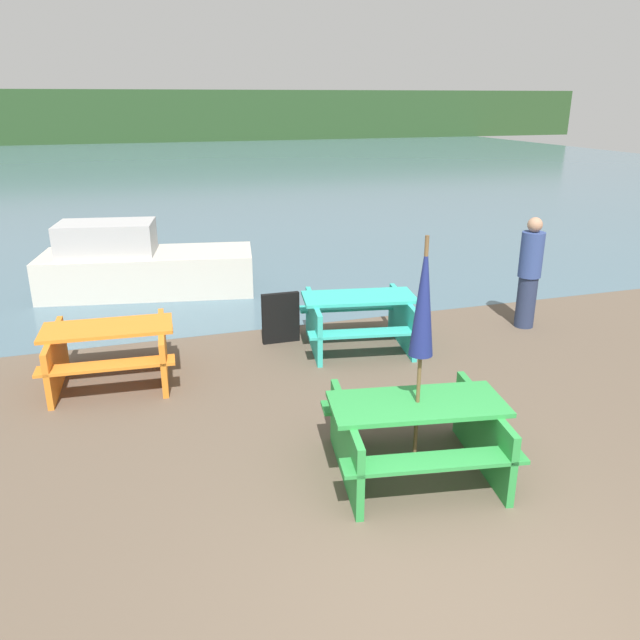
{
  "coord_description": "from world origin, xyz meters",
  "views": [
    {
      "loc": [
        -2.02,
        -2.98,
        3.39
      ],
      "look_at": [
        0.12,
        3.81,
        0.85
      ],
      "focal_mm": 35.0,
      "sensor_mm": 36.0,
      "label": 1
    }
  ],
  "objects_px": {
    "picnic_table_orange": "(110,348)",
    "person": "(529,273)",
    "boat": "(141,266)",
    "picnic_table_teal": "(359,317)",
    "umbrella_navy": "(424,301)",
    "picnic_table_green": "(416,430)",
    "signboard": "(281,318)"
  },
  "relations": [
    {
      "from": "picnic_table_orange",
      "to": "person",
      "type": "height_order",
      "value": "person"
    },
    {
      "from": "picnic_table_green",
      "to": "umbrella_navy",
      "type": "height_order",
      "value": "umbrella_navy"
    },
    {
      "from": "person",
      "to": "boat",
      "type": "bearing_deg",
      "value": 146.76
    },
    {
      "from": "picnic_table_teal",
      "to": "signboard",
      "type": "bearing_deg",
      "value": 154.39
    },
    {
      "from": "picnic_table_green",
      "to": "person",
      "type": "relative_size",
      "value": 1.06
    },
    {
      "from": "picnic_table_green",
      "to": "signboard",
      "type": "bearing_deg",
      "value": 96.22
    },
    {
      "from": "picnic_table_orange",
      "to": "umbrella_navy",
      "type": "xyz_separation_m",
      "value": [
        2.76,
        -3.01,
        1.28
      ]
    },
    {
      "from": "picnic_table_green",
      "to": "umbrella_navy",
      "type": "distance_m",
      "value": 1.28
    },
    {
      "from": "picnic_table_green",
      "to": "picnic_table_orange",
      "type": "distance_m",
      "value": 4.08
    },
    {
      "from": "picnic_table_teal",
      "to": "umbrella_navy",
      "type": "relative_size",
      "value": 0.78
    },
    {
      "from": "boat",
      "to": "umbrella_navy",
      "type": "bearing_deg",
      "value": -62.16
    },
    {
      "from": "picnic_table_orange",
      "to": "boat",
      "type": "bearing_deg",
      "value": 82.05
    },
    {
      "from": "picnic_table_teal",
      "to": "umbrella_navy",
      "type": "xyz_separation_m",
      "value": [
        -0.62,
        -3.16,
        1.27
      ]
    },
    {
      "from": "picnic_table_green",
      "to": "picnic_table_teal",
      "type": "bearing_deg",
      "value": 78.82
    },
    {
      "from": "umbrella_navy",
      "to": "signboard",
      "type": "xyz_separation_m",
      "value": [
        -0.4,
        3.65,
        -1.35
      ]
    },
    {
      "from": "picnic_table_orange",
      "to": "signboard",
      "type": "xyz_separation_m",
      "value": [
        2.36,
        0.64,
        -0.07
      ]
    },
    {
      "from": "person",
      "to": "picnic_table_orange",
      "type": "bearing_deg",
      "value": -178.61
    },
    {
      "from": "picnic_table_orange",
      "to": "person",
      "type": "bearing_deg",
      "value": 1.39
    },
    {
      "from": "picnic_table_green",
      "to": "boat",
      "type": "bearing_deg",
      "value": 107.99
    },
    {
      "from": "picnic_table_green",
      "to": "boat",
      "type": "height_order",
      "value": "boat"
    },
    {
      "from": "picnic_table_teal",
      "to": "picnic_table_orange",
      "type": "bearing_deg",
      "value": -177.44
    },
    {
      "from": "picnic_table_green",
      "to": "picnic_table_orange",
      "type": "height_order",
      "value": "picnic_table_green"
    },
    {
      "from": "signboard",
      "to": "picnic_table_teal",
      "type": "bearing_deg",
      "value": -25.61
    },
    {
      "from": "picnic_table_teal",
      "to": "signboard",
      "type": "distance_m",
      "value": 1.14
    },
    {
      "from": "person",
      "to": "signboard",
      "type": "distance_m",
      "value": 3.87
    },
    {
      "from": "picnic_table_orange",
      "to": "person",
      "type": "xyz_separation_m",
      "value": [
        6.17,
        0.15,
        0.42
      ]
    },
    {
      "from": "picnic_table_teal",
      "to": "signboard",
      "type": "relative_size",
      "value": 2.38
    },
    {
      "from": "umbrella_navy",
      "to": "boat",
      "type": "relative_size",
      "value": 0.58
    },
    {
      "from": "picnic_table_green",
      "to": "signboard",
      "type": "distance_m",
      "value": 3.67
    },
    {
      "from": "picnic_table_orange",
      "to": "boat",
      "type": "relative_size",
      "value": 0.42
    },
    {
      "from": "picnic_table_teal",
      "to": "picnic_table_green",
      "type": "bearing_deg",
      "value": -101.18
    },
    {
      "from": "picnic_table_teal",
      "to": "umbrella_navy",
      "type": "bearing_deg",
      "value": -101.18
    }
  ]
}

